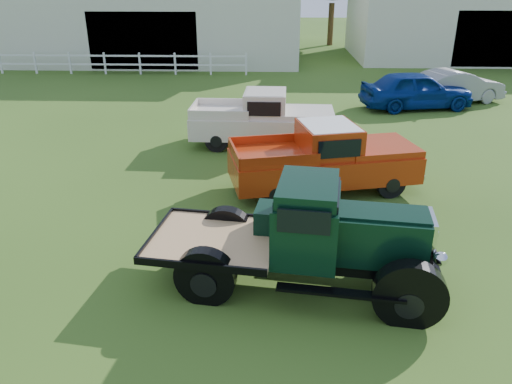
# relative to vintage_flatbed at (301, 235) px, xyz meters

# --- Properties ---
(ground) EXTENTS (120.00, 120.00, 0.00)m
(ground) POSITION_rel_vintage_flatbed_xyz_m (-1.05, 0.60, -1.02)
(ground) COLOR #304D17
(shed_left) EXTENTS (18.80, 10.20, 5.60)m
(shed_left) POSITION_rel_vintage_flatbed_xyz_m (-8.05, 26.60, 1.78)
(shed_left) COLOR beige
(shed_left) RESTS_ON ground
(shed_right) EXTENTS (16.80, 9.20, 5.20)m
(shed_right) POSITION_rel_vintage_flatbed_xyz_m (12.95, 27.60, 1.58)
(shed_right) COLOR beige
(shed_right) RESTS_ON ground
(fence_rail) EXTENTS (14.20, 0.16, 1.20)m
(fence_rail) POSITION_rel_vintage_flatbed_xyz_m (-9.05, 20.60, -0.42)
(fence_rail) COLOR white
(fence_rail) RESTS_ON ground
(vintage_flatbed) EXTENTS (5.41, 2.75, 2.05)m
(vintage_flatbed) POSITION_rel_vintage_flatbed_xyz_m (0.00, 0.00, 0.00)
(vintage_flatbed) COLOR black
(vintage_flatbed) RESTS_ON ground
(red_pickup) EXTENTS (5.26, 2.99, 1.81)m
(red_pickup) POSITION_rel_vintage_flatbed_xyz_m (0.81, 4.39, -0.12)
(red_pickup) COLOR #AC2D0D
(red_pickup) RESTS_ON ground
(white_pickup) EXTENTS (4.87, 2.02, 1.77)m
(white_pickup) POSITION_rel_vintage_flatbed_xyz_m (-0.87, 8.13, -0.14)
(white_pickup) COLOR beige
(white_pickup) RESTS_ON ground
(misc_car_blue) EXTENTS (4.87, 2.65, 1.57)m
(misc_car_blue) POSITION_rel_vintage_flatbed_xyz_m (5.49, 13.26, -0.24)
(misc_car_blue) COLOR navy
(misc_car_blue) RESTS_ON ground
(misc_car_grey) EXTENTS (4.56, 2.82, 1.42)m
(misc_car_grey) POSITION_rel_vintage_flatbed_xyz_m (7.47, 14.39, -0.31)
(misc_car_grey) COLOR gray
(misc_car_grey) RESTS_ON ground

